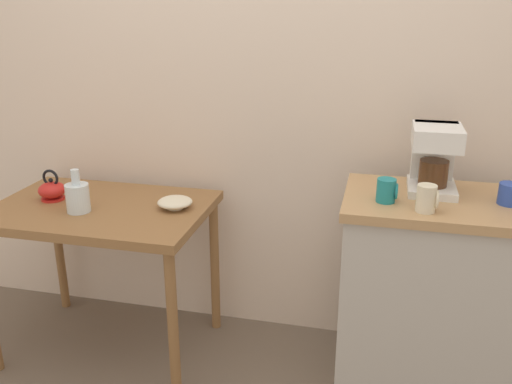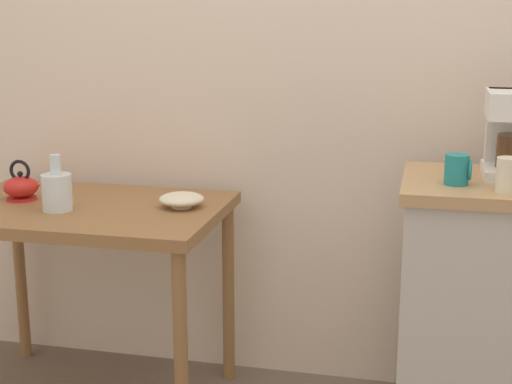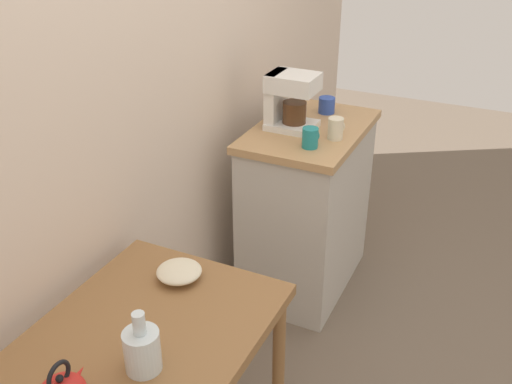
# 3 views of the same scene
# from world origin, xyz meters

# --- Properties ---
(back_wall) EXTENTS (4.40, 0.10, 2.80)m
(back_wall) POSITION_xyz_m (0.10, 0.39, 1.40)
(back_wall) COLOR beige
(back_wall) RESTS_ON ground_plane
(wooden_table) EXTENTS (0.94, 0.64, 0.73)m
(wooden_table) POSITION_xyz_m (-0.69, -0.04, 0.64)
(wooden_table) COLOR olive
(wooden_table) RESTS_ON ground_plane
(bowl_stoneware) EXTENTS (0.15, 0.15, 0.05)m
(bowl_stoneware) POSITION_xyz_m (-0.36, 0.01, 0.76)
(bowl_stoneware) COLOR beige
(bowl_stoneware) RESTS_ON wooden_table
(teakettle) EXTENTS (0.15, 0.12, 0.14)m
(teakettle) POSITION_xyz_m (-0.93, -0.01, 0.78)
(teakettle) COLOR red
(teakettle) RESTS_ON wooden_table
(glass_carafe_vase) EXTENTS (0.10, 0.10, 0.19)m
(glass_carafe_vase) POSITION_xyz_m (-0.74, -0.12, 0.80)
(glass_carafe_vase) COLOR silver
(glass_carafe_vase) RESTS_ON wooden_table
(mug_dark_teal) EXTENTS (0.08, 0.07, 0.09)m
(mug_dark_teal) POSITION_xyz_m (0.53, -0.11, 0.93)
(mug_dark_teal) COLOR teal
(mug_dark_teal) RESTS_ON kitchen_counter
(mug_small_cream) EXTENTS (0.08, 0.07, 0.10)m
(mug_small_cream) POSITION_xyz_m (0.67, -0.18, 0.93)
(mug_small_cream) COLOR beige
(mug_small_cream) RESTS_ON kitchen_counter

